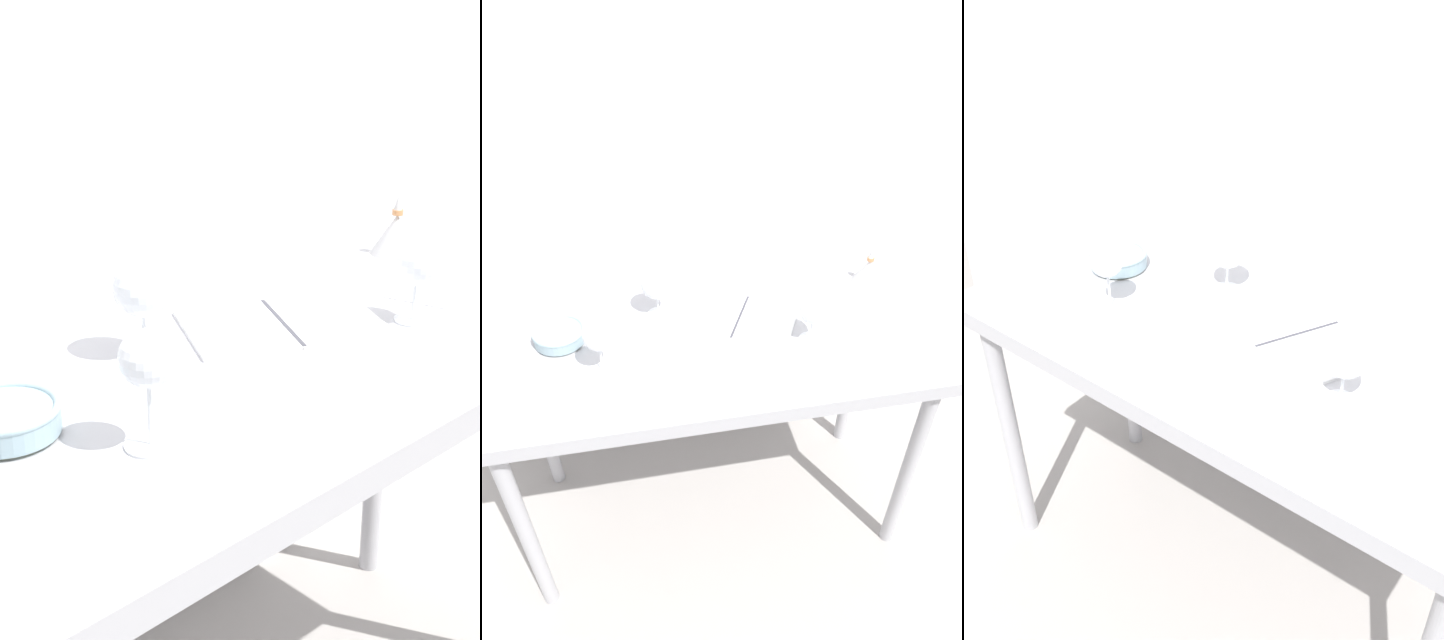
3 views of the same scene
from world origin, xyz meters
The scene contains 9 objects.
ground_plane centered at (0.00, 0.00, 0.00)m, with size 6.00×6.00×0.00m, color #9E9994.
back_wall centered at (0.00, 0.49, 1.30)m, with size 3.80×0.04×2.60m, color silver.
steel_counter centered at (0.00, -0.01, 0.79)m, with size 1.40×0.65×0.90m.
wine_glass_near_left centered at (-0.34, -0.09, 1.03)m, with size 0.08×0.08×0.17m.
wine_glass_near_right centered at (0.30, -0.06, 1.01)m, with size 0.09×0.09×0.16m.
wine_glass_far_left centered at (-0.15, 0.16, 1.02)m, with size 0.10×0.10×0.17m.
open_notebook centered at (0.11, 0.09, 0.90)m, with size 0.42×0.36×0.01m.
tasting_sheet_upper centered at (0.43, 0.06, 0.90)m, with size 0.15×0.23×0.00m, color white.
tasting_bowl centered at (-0.46, 0.08, 0.93)m, with size 0.16×0.16×0.05m.
Camera 3 is at (0.73, -1.08, 1.82)m, focal length 37.60 mm.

